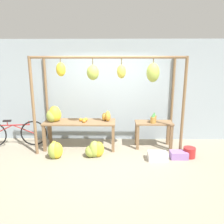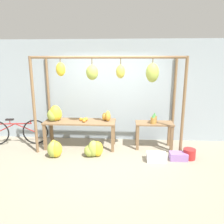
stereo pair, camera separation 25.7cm
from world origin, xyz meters
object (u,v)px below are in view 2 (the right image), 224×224
object	(u,v)px
parked_bicycle	(16,132)
fruit_crate_white	(156,157)
orange_pile	(84,120)
banana_pile_on_table	(55,114)
blue_bucket	(189,154)
papaya_pile	(107,116)
banana_pile_ground_left	(55,149)
banana_pile_ground_right	(94,149)
pineapple_cluster	(154,119)
fruit_crate_purple	(178,156)

from	to	relation	value
parked_bicycle	fruit_crate_white	bearing A→B (deg)	-11.92
orange_pile	banana_pile_on_table	bearing A→B (deg)	177.49
blue_bucket	papaya_pile	bearing A→B (deg)	163.54
banana_pile_ground_left	banana_pile_ground_right	xyz separation A→B (m)	(0.91, 0.11, -0.02)
pineapple_cluster	banana_pile_ground_right	bearing A→B (deg)	-159.20
banana_pile_ground_left	papaya_pile	distance (m)	1.52
papaya_pile	fruit_crate_purple	distance (m)	1.98
fruit_crate_purple	pineapple_cluster	bearing A→B (deg)	129.99
banana_pile_on_table	banana_pile_ground_left	distance (m)	0.97
orange_pile	banana_pile_ground_left	xyz separation A→B (m)	(-0.61, -0.63, -0.56)
fruit_crate_white	pineapple_cluster	bearing A→B (deg)	90.40
banana_pile_on_table	orange_pile	size ratio (longest dim) A/B	1.95
banana_pile_ground_right	parked_bicycle	bearing A→B (deg)	164.44
fruit_crate_white	fruit_crate_purple	distance (m)	0.52
orange_pile	parked_bicycle	world-z (taller)	orange_pile
orange_pile	fruit_crate_white	distance (m)	2.02
blue_bucket	parked_bicycle	xyz separation A→B (m)	(-4.46, 0.61, 0.24)
banana_pile_ground_left	banana_pile_ground_right	size ratio (longest dim) A/B	0.80
banana_pile_ground_right	fruit_crate_white	size ratio (longest dim) A/B	1.20
parked_bicycle	fruit_crate_purple	bearing A→B (deg)	-9.19
banana_pile_ground_right	fruit_crate_purple	world-z (taller)	banana_pile_ground_right
orange_pile	pineapple_cluster	bearing A→B (deg)	1.36
fruit_crate_white	banana_pile_on_table	bearing A→B (deg)	164.40
banana_pile_on_table	banana_pile_ground_right	world-z (taller)	banana_pile_on_table
banana_pile_on_table	pineapple_cluster	size ratio (longest dim) A/B	1.65
banana_pile_ground_left	fruit_crate_purple	bearing A→B (deg)	0.98
fruit_crate_white	parked_bicycle	xyz separation A→B (m)	(-3.68, 0.78, 0.27)
banana_pile_ground_left	blue_bucket	size ratio (longest dim) A/B	1.50
banana_pile_on_table	orange_pile	xyz separation A→B (m)	(0.76, -0.03, -0.14)
orange_pile	banana_pile_ground_right	distance (m)	0.84
orange_pile	parked_bicycle	size ratio (longest dim) A/B	0.14
fruit_crate_purple	banana_pile_ground_left	bearing A→B (deg)	-179.02
banana_pile_on_table	parked_bicycle	distance (m)	1.27
parked_bicycle	orange_pile	bearing A→B (deg)	-3.07
orange_pile	blue_bucket	size ratio (longest dim) A/B	0.83
banana_pile_ground_right	papaya_pile	distance (m)	0.92
pineapple_cluster	fruit_crate_white	size ratio (longest dim) A/B	0.62
banana_pile_on_table	blue_bucket	bearing A→B (deg)	-9.33
banana_pile_ground_right	pineapple_cluster	bearing A→B (deg)	20.80
parked_bicycle	blue_bucket	bearing A→B (deg)	-7.84
blue_bucket	banana_pile_on_table	bearing A→B (deg)	170.67
banana_pile_ground_left	fruit_crate_white	bearing A→B (deg)	-1.18
orange_pile	fruit_crate_purple	world-z (taller)	orange_pile
fruit_crate_white	parked_bicycle	bearing A→B (deg)	168.08
banana_pile_on_table	banana_pile_ground_left	size ratio (longest dim) A/B	1.07
banana_pile_ground_left	papaya_pile	xyz separation A→B (m)	(1.19, 0.70, 0.64)
fruit_crate_white	orange_pile	bearing A→B (deg)	159.21
orange_pile	banana_pile_ground_left	size ratio (longest dim) A/B	0.55
banana_pile_ground_left	blue_bucket	world-z (taller)	banana_pile_ground_left
pineapple_cluster	fruit_crate_purple	xyz separation A→B (m)	(0.52, -0.62, -0.72)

